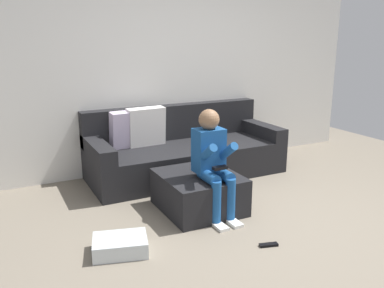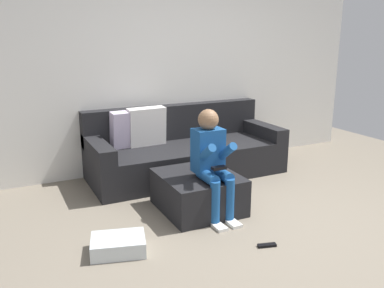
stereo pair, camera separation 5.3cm
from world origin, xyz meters
TOP-DOWN VIEW (x-y plane):
  - ground_plane at (0.00, 0.00)m, footprint 7.33×7.33m
  - wall_back at (0.00, 2.30)m, footprint 5.64×0.10m
  - couch_sectional at (-0.12, 1.85)m, footprint 2.43×0.96m
  - ottoman at (-0.45, 0.78)m, footprint 0.74×0.81m
  - person_seated at (-0.40, 0.60)m, footprint 0.28×0.56m
  - storage_bin at (-1.43, 0.30)m, footprint 0.50×0.42m
  - remote_near_ottoman at (-0.28, -0.16)m, footprint 0.17×0.09m

SIDE VIEW (x-z plane):
  - ground_plane at x=0.00m, z-range 0.00..0.00m
  - remote_near_ottoman at x=-0.28m, z-range 0.00..0.02m
  - storage_bin at x=-1.43m, z-range 0.00..0.13m
  - ottoman at x=-0.45m, z-range 0.00..0.37m
  - couch_sectional at x=-0.12m, z-range -0.14..0.74m
  - person_seated at x=-0.40m, z-range 0.07..1.11m
  - wall_back at x=0.00m, z-range 0.00..2.71m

